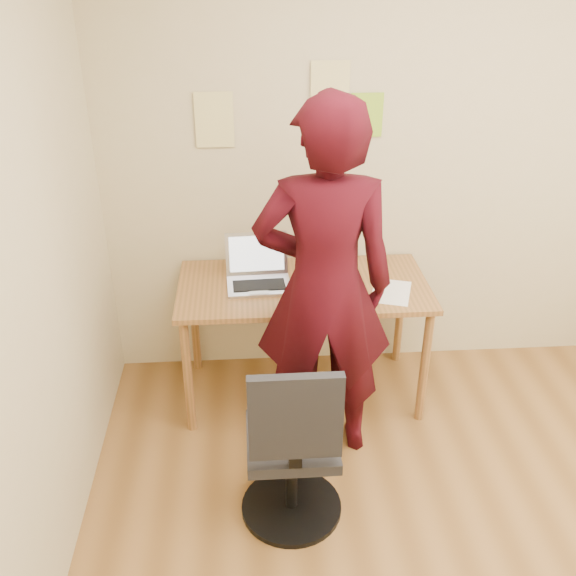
{
  "coord_description": "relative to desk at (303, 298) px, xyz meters",
  "views": [
    {
      "loc": [
        -0.92,
        -1.78,
        2.41
      ],
      "look_at": [
        -0.73,
        0.95,
        0.95
      ],
      "focal_mm": 40.0,
      "sensor_mm": 36.0,
      "label": 1
    }
  ],
  "objects": [
    {
      "name": "room",
      "position": [
        0.62,
        -1.38,
        0.7
      ],
      "size": [
        3.58,
        3.58,
        2.78
      ],
      "color": "brown",
      "rests_on": "ground"
    },
    {
      "name": "desk",
      "position": [
        0.0,
        0.0,
        0.0
      ],
      "size": [
        1.4,
        0.7,
        0.74
      ],
      "color": "#956233",
      "rests_on": "ground"
    },
    {
      "name": "laptop",
      "position": [
        -0.25,
        0.04,
        0.14
      ],
      "size": [
        0.37,
        0.33,
        0.25
      ],
      "rotation": [
        0.0,
        0.0,
        0.05
      ],
      "color": "#B7B7BE",
      "rests_on": "desk"
    },
    {
      "name": "paper_sheet",
      "position": [
        0.47,
        -0.12,
        0.09
      ],
      "size": [
        0.28,
        0.34,
        0.0
      ],
      "primitive_type": "cube",
      "rotation": [
        0.0,
        0.0,
        -0.31
      ],
      "color": "white",
      "rests_on": "desk"
    },
    {
      "name": "phone",
      "position": [
        0.17,
        -0.17,
        0.09
      ],
      "size": [
        0.09,
        0.13,
        0.01
      ],
      "rotation": [
        0.0,
        0.0,
        0.3
      ],
      "color": "black",
      "rests_on": "desk"
    },
    {
      "name": "wall_note_left",
      "position": [
        -0.46,
        0.36,
        0.92
      ],
      "size": [
        0.21,
        0.0,
        0.3
      ],
      "primitive_type": "cube",
      "color": "#E6D989",
      "rests_on": "room"
    },
    {
      "name": "wall_note_mid",
      "position": [
        0.17,
        0.36,
        1.08
      ],
      "size": [
        0.21,
        0.0,
        0.3
      ],
      "primitive_type": "cube",
      "color": "#E6D989",
      "rests_on": "room"
    },
    {
      "name": "wall_note_right",
      "position": [
        0.37,
        0.36,
        0.94
      ],
      "size": [
        0.18,
        0.0,
        0.24
      ],
      "primitive_type": "cube",
      "color": "#94CB2D",
      "rests_on": "room"
    },
    {
      "name": "office_chair",
      "position": [
        -0.13,
        -0.99,
        -0.26
      ],
      "size": [
        0.48,
        0.48,
        0.93
      ],
      "rotation": [
        0.0,
        0.0,
        0.0
      ],
      "color": "black",
      "rests_on": "ground"
    },
    {
      "name": "person",
      "position": [
        0.06,
        -0.43,
        0.29
      ],
      "size": [
        0.71,
        0.49,
        1.89
      ],
      "primitive_type": "imported",
      "rotation": [
        0.0,
        0.0,
        3.09
      ],
      "color": "#32060D",
      "rests_on": "ground"
    }
  ]
}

